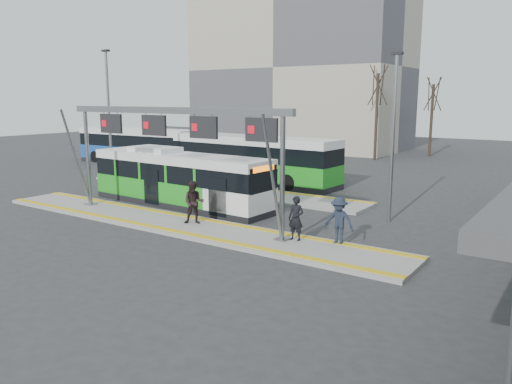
{
  "coord_description": "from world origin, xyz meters",
  "views": [
    {
      "loc": [
        15.57,
        -16.17,
        5.73
      ],
      "look_at": [
        2.39,
        3.0,
        1.35
      ],
      "focal_mm": 35.0,
      "sensor_mm": 36.0,
      "label": 1
    }
  ],
  "objects_px": {
    "passenger_a": "(296,218)",
    "hero_bus": "(179,180)",
    "passenger_c": "(339,221)",
    "passenger_b": "(194,202)",
    "gantry": "(171,131)"
  },
  "relations": [
    {
      "from": "hero_bus",
      "to": "passenger_c",
      "type": "xyz_separation_m",
      "value": [
        10.52,
        -2.28,
        -0.34
      ]
    },
    {
      "from": "hero_bus",
      "to": "passenger_a",
      "type": "height_order",
      "value": "hero_bus"
    },
    {
      "from": "hero_bus",
      "to": "passenger_a",
      "type": "distance_m",
      "value": 9.33
    },
    {
      "from": "hero_bus",
      "to": "passenger_b",
      "type": "bearing_deg",
      "value": -36.88
    },
    {
      "from": "gantry",
      "to": "passenger_a",
      "type": "distance_m",
      "value": 7.11
    },
    {
      "from": "passenger_a",
      "to": "passenger_c",
      "type": "height_order",
      "value": "passenger_c"
    },
    {
      "from": "passenger_a",
      "to": "hero_bus",
      "type": "bearing_deg",
      "value": 160.91
    },
    {
      "from": "hero_bus",
      "to": "passenger_b",
      "type": "distance_m",
      "value": 4.87
    },
    {
      "from": "passenger_b",
      "to": "gantry",
      "type": "bearing_deg",
      "value": 149.18
    },
    {
      "from": "gantry",
      "to": "passenger_b",
      "type": "xyz_separation_m",
      "value": [
        1.19,
        0.05,
        -3.17
      ]
    },
    {
      "from": "hero_bus",
      "to": "passenger_b",
      "type": "height_order",
      "value": "hero_bus"
    },
    {
      "from": "passenger_b",
      "to": "hero_bus",
      "type": "bearing_deg",
      "value": 107.44
    },
    {
      "from": "gantry",
      "to": "passenger_c",
      "type": "distance_m",
      "value": 8.61
    },
    {
      "from": "passenger_a",
      "to": "passenger_c",
      "type": "bearing_deg",
      "value": 15.57
    },
    {
      "from": "hero_bus",
      "to": "passenger_c",
      "type": "height_order",
      "value": "hero_bus"
    }
  ]
}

